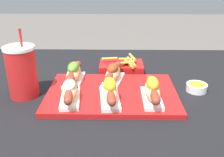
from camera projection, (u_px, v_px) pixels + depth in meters
serving_tray at (112, 94)px, 0.92m from camera, size 0.45×0.31×0.02m
hot_dog_0 at (70, 91)px, 0.85m from camera, size 0.08×0.20×0.07m
hot_dog_1 at (110, 91)px, 0.84m from camera, size 0.07×0.20×0.08m
hot_dog_2 at (152, 90)px, 0.84m from camera, size 0.06×0.20×0.08m
hot_dog_3 at (74, 73)px, 0.98m from camera, size 0.07×0.20×0.08m
hot_dog_4 at (113, 74)px, 0.97m from camera, size 0.09×0.19×0.07m
sauce_bowl at (197, 87)px, 0.95m from camera, size 0.07×0.07×0.03m
drink_cup at (22, 72)px, 0.89m from camera, size 0.10×0.10×0.24m
fries_basket at (122, 66)px, 1.14m from camera, size 0.19×0.15×0.06m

